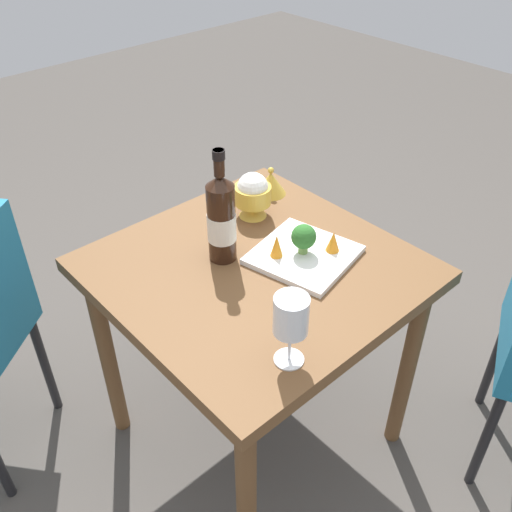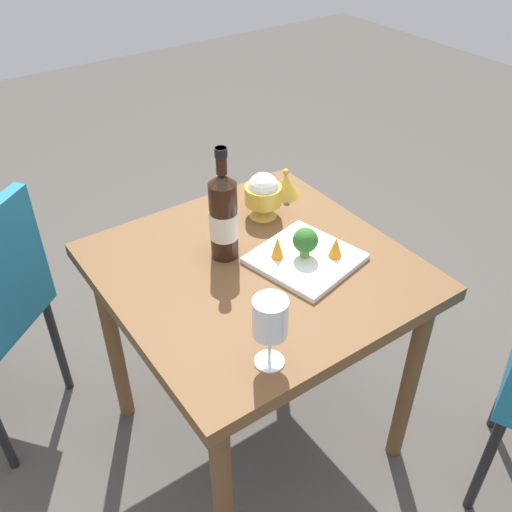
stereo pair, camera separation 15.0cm
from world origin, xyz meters
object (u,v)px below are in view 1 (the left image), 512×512
wine_glass (291,317)px  rice_bowl_lid (271,183)px  rice_bowl (253,194)px  broccoli_floret (304,237)px  carrot_garnish_left (277,246)px  wine_bottle (221,218)px  serving_plate (304,255)px  carrot_garnish_right (333,241)px

wine_glass → rice_bowl_lid: (0.46, 0.55, -0.09)m
rice_bowl → broccoli_floret: (-0.04, -0.25, -0.01)m
carrot_garnish_left → wine_glass: bearing=-129.4°
wine_bottle → serving_plate: size_ratio=1.08×
wine_glass → rice_bowl: (0.33, 0.49, -0.05)m
wine_glass → carrot_garnish_right: 0.42m
wine_bottle → broccoli_floret: wine_bottle is taller
wine_glass → carrot_garnish_right: bearing=28.5°
rice_bowl_lid → serving_plate: size_ratio=0.33×
serving_plate → carrot_garnish_left: bearing=148.4°
wine_glass → carrot_garnish_left: bearing=50.6°
wine_bottle → carrot_garnish_left: 0.17m
rice_bowl_lid → carrot_garnish_left: rice_bowl_lid is taller
serving_plate → wine_bottle: bearing=137.7°
rice_bowl → carrot_garnish_left: (-0.10, -0.21, -0.02)m
carrot_garnish_left → wine_bottle: bearing=132.2°
rice_bowl_lid → wine_glass: bearing=-130.1°
rice_bowl → carrot_garnish_left: size_ratio=2.14×
serving_plate → rice_bowl_lid: bearing=61.6°
rice_bowl → carrot_garnish_right: (0.03, -0.30, -0.03)m
wine_bottle → carrot_garnish_left: wine_bottle is taller
rice_bowl → serving_plate: size_ratio=0.47×
broccoli_floret → carrot_garnish_left: 0.08m
rice_bowl → carrot_garnish_right: size_ratio=2.39×
serving_plate → carrot_garnish_left: carrot_garnish_left is taller
serving_plate → carrot_garnish_right: (0.07, -0.04, 0.04)m
rice_bowl_lid → carrot_garnish_right: 0.37m
wine_bottle → carrot_garnish_right: bearing=-40.3°
wine_glass → carrot_garnish_left: size_ratio=2.70×
wine_bottle → serving_plate: 0.25m
rice_bowl_lid → wine_bottle: bearing=-154.0°
wine_glass → rice_bowl: size_ratio=1.26×
carrot_garnish_right → carrot_garnish_left: bearing=146.8°
wine_bottle → carrot_garnish_left: size_ratio=4.86×
wine_glass → rice_bowl_lid: size_ratio=1.79×
wine_bottle → rice_bowl: wine_bottle is taller
broccoli_floret → carrot_garnish_left: broccoli_floret is taller
serving_plate → wine_glass: bearing=-140.8°
rice_bowl → carrot_garnish_left: 0.24m
broccoli_floret → serving_plate: bearing=-71.5°
rice_bowl → rice_bowl_lid: 0.15m
serving_plate → carrot_garnish_right: 0.09m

